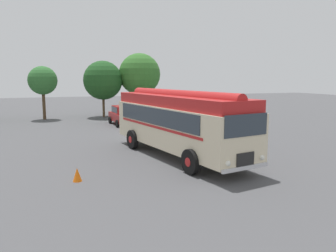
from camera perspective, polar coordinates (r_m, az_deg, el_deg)
The scene contains 9 objects.
ground_plane at distance 17.10m, azimuth 3.98°, elevation -5.51°, with size 120.00×120.00×0.00m, color #474749.
vintage_bus at distance 17.06m, azimuth 1.75°, elevation 0.95°, with size 4.26×10.36×3.49m.
car_near_left at distance 29.13m, azimuth -7.81°, elevation 1.87°, with size 2.13×4.28×1.66m.
car_mid_left at distance 29.89m, azimuth -2.89°, elevation 2.10°, with size 2.27×4.35×1.66m.
car_mid_right at distance 30.68m, azimuth 2.58°, elevation 2.27°, with size 2.05×4.25×1.66m.
tree_left_of_centre at distance 34.82m, azimuth -21.09°, elevation 7.47°, with size 2.81×2.81×5.27m.
tree_centre at distance 35.28m, azimuth -11.08°, elevation 7.88°, with size 4.08×4.08×5.90m.
tree_right_of_centre at distance 35.83m, azimuth -4.93°, elevation 8.97°, with size 4.47×4.47×6.75m.
traffic_cone at distance 13.67m, azimuth -15.53°, elevation -8.16°, with size 0.36×0.36×0.55m, color orange.
Camera 1 is at (-6.79, -15.15, 4.09)m, focal length 35.00 mm.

